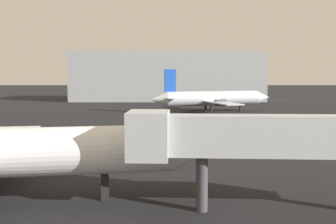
{
  "coord_description": "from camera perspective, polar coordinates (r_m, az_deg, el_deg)",
  "views": [
    {
      "loc": [
        -5.57,
        -10.44,
        8.09
      ],
      "look_at": [
        -5.1,
        40.86,
        2.99
      ],
      "focal_mm": 39.42,
      "sensor_mm": 36.0,
      "label": 1
    }
  ],
  "objects": [
    {
      "name": "jet_bridge",
      "position": [
        22.15,
        13.34,
        -3.9
      ],
      "size": [
        16.81,
        3.2,
        5.99
      ],
      "rotation": [
        0.0,
        0.0,
        3.08
      ],
      "color": "#B2B7BC",
      "rests_on": "ground_plane"
    },
    {
      "name": "airplane_far_left",
      "position": [
        81.66,
        6.81,
        2.1
      ],
      "size": [
        28.1,
        25.44,
        9.39
      ],
      "rotation": [
        0.0,
        0.0,
        0.3
      ],
      "color": "silver",
      "rests_on": "ground_plane"
    },
    {
      "name": "baggage_cart",
      "position": [
        37.23,
        5.29,
        -5.71
      ],
      "size": [
        2.73,
        2.36,
        1.3
      ],
      "rotation": [
        0.0,
        0.0,
        0.55
      ],
      "color": "gold",
      "rests_on": "ground_plane"
    },
    {
      "name": "terminal_building",
      "position": [
        121.96,
        -0.08,
        5.5
      ],
      "size": [
        60.47,
        21.2,
        15.43
      ],
      "primitive_type": "cube",
      "color": "#999EA3",
      "rests_on": "ground_plane"
    }
  ]
}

